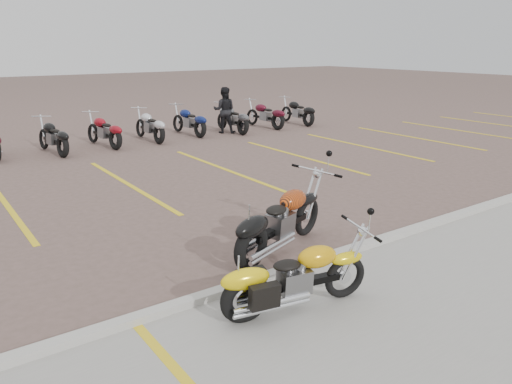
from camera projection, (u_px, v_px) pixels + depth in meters
ground at (214, 235)px, 8.87m from camera, size 100.00×100.00×0.00m
concrete_apron at (428, 360)px, 5.35m from camera, size 60.00×5.00×0.01m
curb at (284, 272)px, 7.29m from camera, size 60.00×0.18×0.12m
parking_stripes at (129, 185)px, 12.00m from camera, size 38.00×5.50×0.01m
yellow_cruiser at (292, 280)px, 6.24m from camera, size 2.04×0.52×0.84m
flame_cruiser at (278, 224)px, 7.97m from camera, size 2.29×0.94×0.98m
person_b at (224, 110)px, 18.73m from camera, size 1.06×1.02×1.72m
bg_bike_row at (49, 135)px, 15.45m from camera, size 20.55×2.03×1.10m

